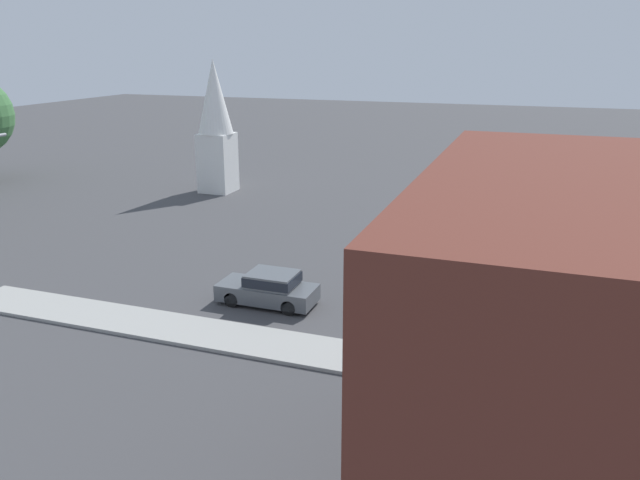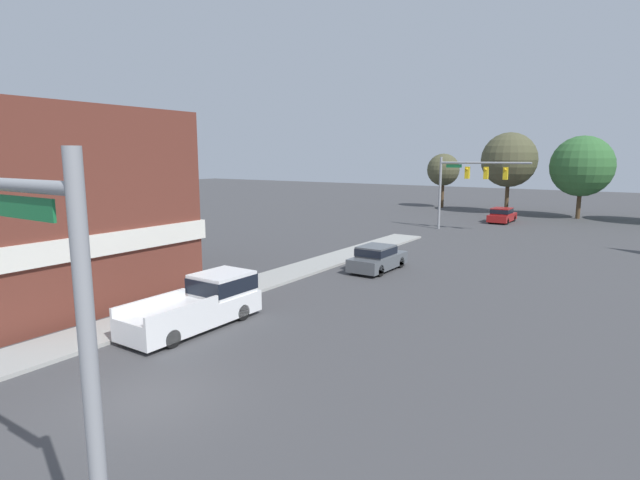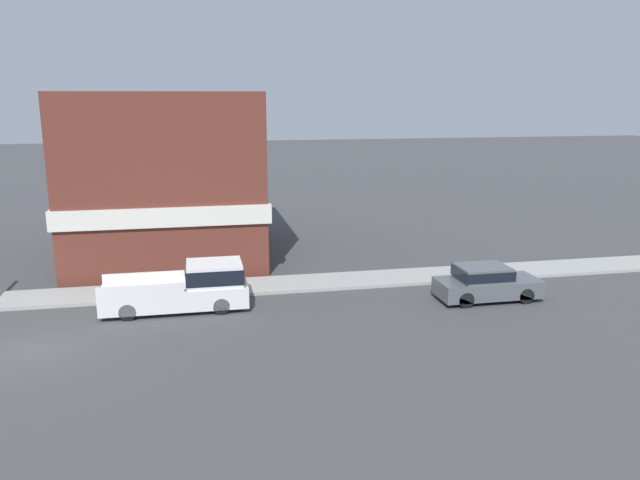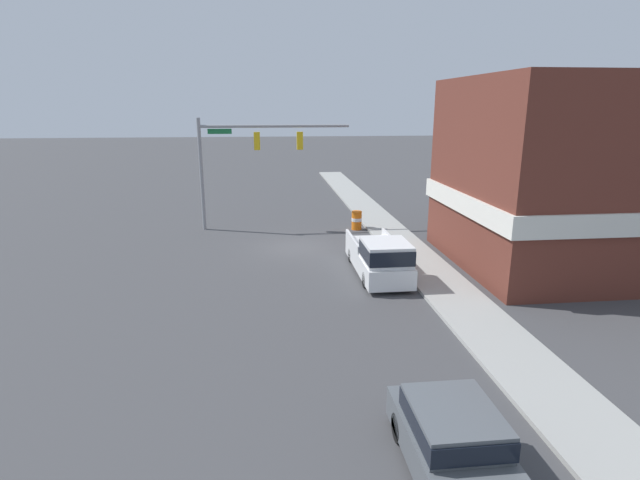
{
  "view_description": "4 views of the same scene",
  "coord_description": "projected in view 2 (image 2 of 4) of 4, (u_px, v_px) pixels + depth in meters",
  "views": [
    {
      "loc": [
        -25.2,
        6.91,
        10.91
      ],
      "look_at": [
        -1.26,
        15.42,
        2.95
      ],
      "focal_mm": 35.0,
      "sensor_mm": 36.0,
      "label": 1
    },
    {
      "loc": [
        11.04,
        -7.94,
        6.58
      ],
      "look_at": [
        -0.75,
        9.6,
        3.03
      ],
      "focal_mm": 28.0,
      "sensor_mm": 36.0,
      "label": 2
    },
    {
      "loc": [
        21.27,
        5.61,
        8.45
      ],
      "look_at": [
        -1.22,
        10.18,
        3.12
      ],
      "focal_mm": 35.0,
      "sensor_mm": 36.0,
      "label": 3
    },
    {
      "loc": [
        1.64,
        25.78,
        7.37
      ],
      "look_at": [
        -0.14,
        9.79,
        3.03
      ],
      "focal_mm": 28.0,
      "sensor_mm": 36.0,
      "label": 4
    }
  ],
  "objects": [
    {
      "name": "backdrop_tree_center",
      "position": [
        582.0,
        166.0,
        52.47
      ],
      "size": [
        6.37,
        6.37,
        8.74
      ],
      "color": "#4C3823",
      "rests_on": "ground"
    },
    {
      "name": "backdrop_tree_left_mid",
      "position": [
        509.0,
        160.0,
        56.84
      ],
      "size": [
        6.2,
        6.2,
        9.29
      ],
      "color": "#4C3823",
      "rests_on": "ground"
    },
    {
      "name": "car_lead",
      "position": [
        377.0,
        257.0,
        28.98
      ],
      "size": [
        1.83,
        4.32,
        1.49
      ],
      "color": "black",
      "rests_on": "ground"
    },
    {
      "name": "backdrop_tree_left_far",
      "position": [
        443.0,
        170.0,
        64.04
      ],
      "size": [
        4.1,
        4.1,
        6.94
      ],
      "color": "#4C3823",
      "rests_on": "ground"
    },
    {
      "name": "sidewalk_curb",
      "position": [
        39.0,
        352.0,
        16.79
      ],
      "size": [
        2.4,
        60.0,
        0.14
      ],
      "color": "#9E9E99",
      "rests_on": "ground"
    },
    {
      "name": "pickup_truck_parked",
      "position": [
        204.0,
        302.0,
        19.62
      ],
      "size": [
        1.96,
        5.77,
        1.9
      ],
      "color": "black",
      "rests_on": "ground"
    },
    {
      "name": "car_distant",
      "position": [
        502.0,
        215.0,
        50.17
      ],
      "size": [
        1.88,
        4.49,
        1.48
      ],
      "color": "black",
      "rests_on": "ground"
    },
    {
      "name": "ground_plane",
      "position": [
        147.0,
        399.0,
        13.66
      ],
      "size": [
        200.0,
        200.0,
        0.0
      ],
      "primitive_type": "plane",
      "color": "#424244"
    },
    {
      "name": "far_signal_assembly",
      "position": [
        470.0,
        177.0,
        43.57
      ],
      "size": [
        7.8,
        0.49,
        6.53
      ],
      "color": "gray",
      "rests_on": "ground"
    },
    {
      "name": "corner_brick_building",
      "position": [
        40.0,
        208.0,
        23.52
      ],
      "size": [
        11.51,
        9.91,
        8.64
      ],
      "color": "brown",
      "rests_on": "ground"
    }
  ]
}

